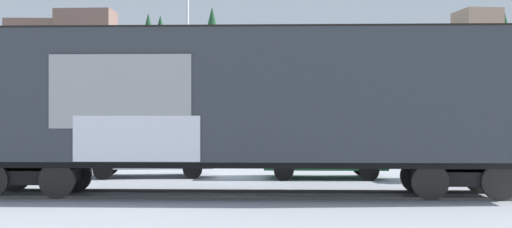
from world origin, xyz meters
TOP-DOWN VIEW (x-y plane):
  - ground_plane at (0.00, 0.00)m, footprint 260.00×260.00m
  - track at (-1.09, -0.04)m, footprint 60.02×3.42m
  - freight_car at (0.58, -0.00)m, footprint 15.64×3.34m
  - flagpole at (-2.81, 12.14)m, footprint 0.52×1.25m
  - hillside at (-0.03, 68.55)m, footprint 152.57×38.80m
  - parked_car_silver at (-3.07, 4.92)m, footprint 4.51×2.45m
  - parked_car_green at (2.86, 4.85)m, footprint 4.06×2.08m
  - parked_car_red at (8.30, 4.43)m, footprint 4.47×2.50m

SIDE VIEW (x-z plane):
  - ground_plane at x=0.00m, z-range 0.00..0.00m
  - track at x=-1.09m, z-range 0.00..0.08m
  - parked_car_red at x=8.30m, z-range 0.02..1.60m
  - parked_car_silver at x=-3.07m, z-range 0.00..1.67m
  - parked_car_green at x=2.86m, z-range -0.03..1.77m
  - freight_car at x=0.58m, z-range 0.29..4.75m
  - hillside at x=-0.03m, z-range -2.38..13.54m
  - flagpole at x=-2.81m, z-range 0.98..11.08m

